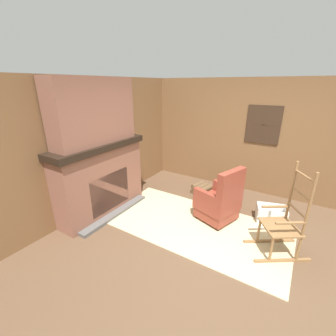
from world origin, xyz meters
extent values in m
plane|color=brown|center=(0.00, 0.00, 0.00)|extent=(14.00, 14.00, 0.00)
cube|color=brown|center=(-2.45, 0.00, 1.23)|extent=(0.06, 5.45, 2.46)
cube|color=brown|center=(0.00, 2.45, 1.23)|extent=(5.45, 0.06, 2.46)
cube|color=#382619|center=(0.09, 2.41, 1.53)|extent=(0.67, 0.02, 0.78)
cube|color=silver|center=(0.09, 2.42, 1.53)|extent=(0.63, 0.01, 0.74)
cube|color=#382619|center=(0.09, 2.41, 1.53)|extent=(0.02, 0.02, 0.74)
cube|color=#382619|center=(0.09, 2.41, 1.53)|extent=(0.63, 0.02, 0.02)
cube|color=brown|center=(-2.20, 0.00, 0.62)|extent=(0.45, 1.76, 1.25)
cube|color=black|center=(-2.01, 0.00, 0.47)|extent=(0.08, 0.91, 0.70)
cube|color=#565451|center=(-1.89, 0.00, 0.03)|extent=(0.16, 1.58, 0.06)
cube|color=black|center=(-2.20, 0.00, 1.30)|extent=(0.55, 1.86, 0.11)
cube|color=brown|center=(-2.20, 0.00, 1.90)|extent=(0.40, 1.55, 1.08)
cube|color=#C6B789|center=(-0.50, 0.48, 0.01)|extent=(3.13, 1.58, 0.01)
cube|color=brown|center=(-0.24, 0.85, 0.18)|extent=(0.74, 0.74, 0.24)
cube|color=brown|center=(-0.24, 0.85, 0.33)|extent=(0.78, 0.78, 0.18)
cube|color=brown|center=(0.00, 0.77, 0.73)|extent=(0.31, 0.62, 0.61)
cube|color=brown|center=(-0.34, 0.61, 0.52)|extent=(0.55, 0.26, 0.20)
cube|color=brown|center=(-0.18, 1.11, 0.52)|extent=(0.55, 0.26, 0.20)
cylinder|color=#332319|center=(-0.55, 0.70, 0.03)|extent=(0.06, 0.06, 0.06)
cylinder|color=#332319|center=(-0.39, 1.16, 0.03)|extent=(0.06, 0.06, 0.06)
cylinder|color=#332319|center=(-0.08, 0.54, 0.03)|extent=(0.06, 0.06, 0.06)
cylinder|color=#332319|center=(0.07, 1.01, 0.03)|extent=(0.06, 0.06, 0.06)
cube|color=olive|center=(0.93, 0.34, 0.02)|extent=(0.69, 0.48, 0.04)
cube|color=olive|center=(0.70, 0.68, 0.02)|extent=(0.69, 0.48, 0.04)
cylinder|color=olive|center=(0.77, 0.23, 0.23)|extent=(0.05, 0.05, 0.38)
cylinder|color=olive|center=(0.54, 0.57, 0.23)|extent=(0.05, 0.05, 0.38)
cylinder|color=olive|center=(1.09, 0.44, 0.23)|extent=(0.05, 0.05, 0.38)
cylinder|color=olive|center=(0.86, 0.78, 0.23)|extent=(0.05, 0.05, 0.38)
cube|color=olive|center=(0.81, 0.51, 0.43)|extent=(0.64, 0.65, 0.02)
cylinder|color=olive|center=(1.09, 0.44, 0.88)|extent=(0.05, 0.05, 0.92)
cylinder|color=olive|center=(0.86, 0.78, 0.88)|extent=(0.05, 0.05, 0.92)
cylinder|color=olive|center=(0.97, 0.61, 0.70)|extent=(0.24, 0.34, 0.03)
cylinder|color=olive|center=(0.97, 0.61, 0.95)|extent=(0.24, 0.34, 0.03)
cylinder|color=olive|center=(0.97, 0.61, 1.21)|extent=(0.24, 0.34, 0.03)
cube|color=olive|center=(0.93, 0.34, 0.64)|extent=(0.35, 0.26, 0.02)
cube|color=olive|center=(0.70, 0.68, 0.64)|extent=(0.35, 0.26, 0.02)
cylinder|color=brown|center=(-1.00, 1.70, 0.06)|extent=(0.20, 0.35, 0.12)
cylinder|color=brown|center=(-0.89, 1.67, 0.06)|extent=(0.20, 0.35, 0.12)
cylinder|color=brown|center=(-0.77, 1.64, 0.06)|extent=(0.20, 0.35, 0.12)
cylinder|color=brown|center=(-1.00, 1.70, 0.16)|extent=(0.20, 0.35, 0.12)
cylinder|color=brown|center=(-0.89, 1.67, 0.16)|extent=(0.20, 0.35, 0.12)
cylinder|color=brown|center=(-0.77, 1.64, 0.16)|extent=(0.20, 0.35, 0.12)
cube|color=white|center=(0.62, 1.31, 0.01)|extent=(0.56, 0.43, 0.01)
cube|color=white|center=(0.85, 1.37, 0.15)|extent=(0.10, 0.30, 0.30)
cube|color=white|center=(0.39, 1.24, 0.15)|extent=(0.10, 0.30, 0.30)
cube|color=white|center=(0.58, 1.45, 0.15)|extent=(0.47, 0.15, 0.30)
cube|color=white|center=(0.66, 1.17, 0.15)|extent=(0.47, 0.15, 0.30)
ellipsoid|color=white|center=(0.62, 1.31, 0.16)|extent=(0.44, 0.35, 0.18)
ellipsoid|color=silver|center=(-2.24, -0.62, 1.40)|extent=(0.10, 0.10, 0.09)
cylinder|color=white|center=(-2.24, -0.62, 1.54)|extent=(0.06, 0.06, 0.18)
cube|color=black|center=(-2.24, 0.68, 1.43)|extent=(0.13, 0.25, 0.16)
cube|color=silver|center=(-2.17, 0.68, 1.44)|extent=(0.01, 0.04, 0.02)
cylinder|color=#336093|center=(-2.26, -0.13, 1.48)|extent=(0.06, 0.25, 0.24)
camera|label=1|loc=(0.88, -2.60, 2.33)|focal=24.00mm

